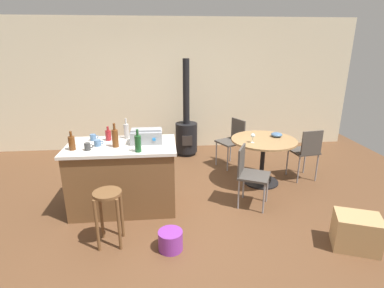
{
  "coord_description": "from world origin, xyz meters",
  "views": [
    {
      "loc": [
        -0.04,
        -3.5,
        2.17
      ],
      "look_at": [
        0.36,
        0.71,
        0.76
      ],
      "focal_mm": 28.06,
      "sensor_mm": 36.0,
      "label": 1
    }
  ],
  "objects": [
    {
      "name": "toolbox",
      "position": [
        -0.29,
        0.37,
        1.01
      ],
      "size": [
        0.41,
        0.27,
        0.19
      ],
      "color": "gray",
      "rests_on": "kitchen_island"
    },
    {
      "name": "folding_chair_near",
      "position": [
        1.2,
        1.67,
        0.52
      ],
      "size": [
        0.54,
        0.54,
        0.87
      ],
      "color": "#47423D",
      "rests_on": "ground_plane"
    },
    {
      "name": "kitchen_island",
      "position": [
        -0.62,
        0.31,
        0.46
      ],
      "size": [
        1.43,
        0.82,
        0.92
      ],
      "color": "brown",
      "rests_on": "ground_plane"
    },
    {
      "name": "wine_glass",
      "position": [
        1.29,
        0.74,
        0.85
      ],
      "size": [
        0.07,
        0.07,
        0.14
      ],
      "color": "silver",
      "rests_on": "dining_table"
    },
    {
      "name": "dining_table",
      "position": [
        1.52,
        0.89,
        0.57
      ],
      "size": [
        1.03,
        1.03,
        0.75
      ],
      "color": "black",
      "rests_on": "ground_plane"
    },
    {
      "name": "cup_2",
      "position": [
        -1.02,
        0.53,
        0.96
      ],
      "size": [
        0.11,
        0.08,
        0.09
      ],
      "color": "#4C7099",
      "rests_on": "kitchen_island"
    },
    {
      "name": "bottle_0",
      "position": [
        -0.37,
        0.01,
        1.03
      ],
      "size": [
        0.08,
        0.08,
        0.28
      ],
      "color": "#194C23",
      "rests_on": "kitchen_island"
    },
    {
      "name": "plastic_bucket",
      "position": [
        -0.01,
        -0.68,
        0.11
      ],
      "size": [
        0.27,
        0.27,
        0.22
      ],
      "primitive_type": "cylinder",
      "color": "purple",
      "rests_on": "ground_plane"
    },
    {
      "name": "serving_bowl",
      "position": [
        1.76,
        1.0,
        0.78
      ],
      "size": [
        0.18,
        0.18,
        0.07
      ],
      "primitive_type": "ellipsoid",
      "color": "#4C7099",
      "rests_on": "dining_table"
    },
    {
      "name": "folding_chair_far",
      "position": [
        1.11,
        0.21,
        0.5
      ],
      "size": [
        0.54,
        0.54,
        0.85
      ],
      "color": "#47423D",
      "rests_on": "ground_plane"
    },
    {
      "name": "cardboard_box",
      "position": [
        2.04,
        -0.84,
        0.2
      ],
      "size": [
        0.57,
        0.5,
        0.39
      ],
      "primitive_type": "cube",
      "rotation": [
        0.0,
        0.0,
        -0.38
      ],
      "color": "tan",
      "rests_on": "ground_plane"
    },
    {
      "name": "ground_plane",
      "position": [
        0.0,
        0.0,
        0.0
      ],
      "size": [
        8.8,
        8.8,
        0.0
      ],
      "primitive_type": "plane",
      "color": "brown"
    },
    {
      "name": "back_wall",
      "position": [
        0.0,
        2.91,
        1.35
      ],
      "size": [
        8.0,
        0.1,
        2.7
      ],
      "primitive_type": "cube",
      "color": "beige",
      "rests_on": "ground_plane"
    },
    {
      "name": "cup_0",
      "position": [
        -1.0,
        0.13,
        0.96
      ],
      "size": [
        0.11,
        0.07,
        0.09
      ],
      "color": "#383838",
      "rests_on": "kitchen_island"
    },
    {
      "name": "bottle_3",
      "position": [
        -1.19,
        0.16,
        1.01
      ],
      "size": [
        0.08,
        0.08,
        0.24
      ],
      "color": "#603314",
      "rests_on": "kitchen_island"
    },
    {
      "name": "wooden_stool",
      "position": [
        -0.68,
        -0.51,
        0.47
      ],
      "size": [
        0.31,
        0.31,
        0.65
      ],
      "color": "brown",
      "rests_on": "ground_plane"
    },
    {
      "name": "bottle_4",
      "position": [
        -0.67,
        0.23,
        1.04
      ],
      "size": [
        0.08,
        0.08,
        0.31
      ],
      "color": "#603314",
      "rests_on": "kitchen_island"
    },
    {
      "name": "wood_stove",
      "position": [
        0.4,
        2.35,
        0.48
      ],
      "size": [
        0.44,
        0.45,
        1.92
      ],
      "color": "black",
      "rests_on": "ground_plane"
    },
    {
      "name": "folding_chair_left",
      "position": [
        2.26,
        0.93,
        0.53
      ],
      "size": [
        0.46,
        0.46,
        0.88
      ],
      "color": "#47423D",
      "rests_on": "ground_plane"
    },
    {
      "name": "bottle_2",
      "position": [
        -0.81,
        0.52,
        0.99
      ],
      "size": [
        0.08,
        0.08,
        0.19
      ],
      "color": "maroon",
      "rests_on": "kitchen_island"
    },
    {
      "name": "bottle_1",
      "position": [
        -0.57,
        0.59,
        1.03
      ],
      "size": [
        0.07,
        0.07,
        0.28
      ],
      "color": "#B7B2AD",
      "rests_on": "kitchen_island"
    },
    {
      "name": "cup_1",
      "position": [
        -0.91,
        0.28,
        0.96
      ],
      "size": [
        0.12,
        0.09,
        0.08
      ],
      "color": "#4C7099",
      "rests_on": "kitchen_island"
    }
  ]
}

